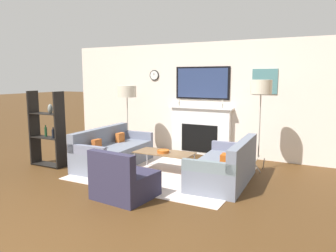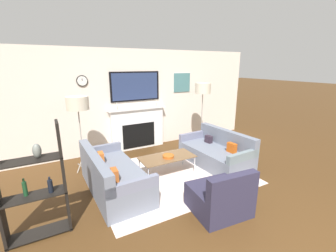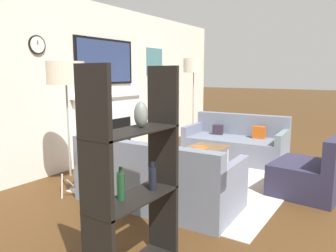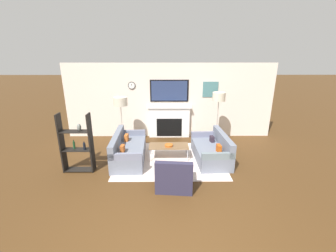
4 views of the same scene
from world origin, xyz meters
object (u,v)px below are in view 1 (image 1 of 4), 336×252
floor_lamp_left (127,92)px  coffee_table (164,153)px  floor_lamp_right (261,88)px  couch_right (225,168)px  decorative_bowl (163,151)px  shelf_unit (47,130)px  armchair (124,182)px  couch_left (112,153)px

floor_lamp_left → coffee_table: bearing=-32.4°
floor_lamp_right → couch_right: bearing=-107.8°
decorative_bowl → floor_lamp_left: size_ratio=0.15×
couch_right → shelf_unit: 3.77m
armchair → coffee_table: (-0.12, 1.54, 0.12)m
decorative_bowl → shelf_unit: size_ratio=0.15×
couch_left → floor_lamp_right: bearing=20.8°
couch_left → armchair: 1.97m
floor_lamp_right → floor_lamp_left: bearing=-180.0°
couch_left → shelf_unit: bearing=-151.5°
decorative_bowl → floor_lamp_right: size_ratio=0.13×
floor_lamp_right → shelf_unit: floor_lamp_right is taller
armchair → floor_lamp_left: size_ratio=0.54×
couch_right → decorative_bowl: couch_right is taller
couch_left → shelf_unit: 1.44m
couch_left → couch_right: couch_left is taller
couch_left → coffee_table: size_ratio=1.64×
floor_lamp_left → shelf_unit: size_ratio=1.06×
armchair → floor_lamp_right: bearing=59.2°
decorative_bowl → shelf_unit: 2.52m
couch_right → couch_left: bearing=-179.9°
armchair → coffee_table: size_ratio=0.77×
armchair → floor_lamp_left: bearing=123.5°
armchair → decorative_bowl: size_ratio=3.68×
couch_left → floor_lamp_left: bearing=108.0°
coffee_table → shelf_unit: bearing=-162.9°
decorative_bowl → shelf_unit: bearing=-163.9°
couch_left → floor_lamp_right: (2.83, 1.08, 1.38)m
shelf_unit → armchair: bearing=-17.7°
decorative_bowl → floor_lamp_right: bearing=32.4°
couch_right → floor_lamp_left: size_ratio=1.06×
coffee_table → floor_lamp_right: 2.30m
couch_right → shelf_unit: shelf_unit is taller
coffee_table → shelf_unit: (-2.40, -0.74, 0.39)m
coffee_table → couch_right: bearing=-3.8°
coffee_table → floor_lamp_left: floor_lamp_left is taller
couch_right → armchair: bearing=-128.6°
shelf_unit → couch_left: bearing=28.5°
couch_right → floor_lamp_left: 3.28m
armchair → coffee_table: bearing=94.4°
couch_right → coffee_table: 1.29m
couch_right → floor_lamp_left: bearing=159.3°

